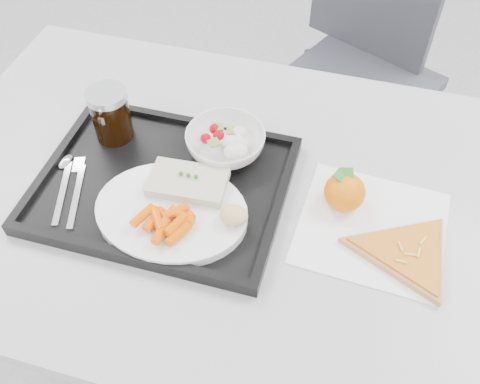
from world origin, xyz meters
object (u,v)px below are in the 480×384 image
object	(u,v)px
salad_bowl	(226,143)
pizza_slice	(406,253)
tray	(163,185)
dinner_plate	(172,212)
cola_glass	(111,113)
tangerine	(345,192)
chair	(363,49)
table	(231,212)

from	to	relation	value
salad_bowl	pizza_slice	xyz separation A→B (m)	(0.36, -0.14, -0.03)
tray	dinner_plate	xyz separation A→B (m)	(0.04, -0.07, 0.02)
cola_glass	pizza_slice	world-z (taller)	cola_glass
tangerine	pizza_slice	xyz separation A→B (m)	(0.12, -0.08, -0.02)
tray	pizza_slice	xyz separation A→B (m)	(0.44, -0.03, 0.00)
chair	salad_bowl	size ratio (longest dim) A/B	6.11
table	dinner_plate	distance (m)	0.15
dinner_plate	salad_bowl	distance (m)	0.18
cola_glass	salad_bowl	bearing A→B (deg)	3.79
chair	tray	xyz separation A→B (m)	(-0.30, -0.86, 0.22)
tray	table	bearing A→B (deg)	14.65
pizza_slice	salad_bowl	bearing A→B (deg)	158.38
table	chair	world-z (taller)	chair
chair	tray	world-z (taller)	chair
salad_bowl	pizza_slice	bearing A→B (deg)	-21.62
pizza_slice	tray	bearing A→B (deg)	175.99
tangerine	pizza_slice	size ratio (longest dim) A/B	0.37
table	dinner_plate	bearing A→B (deg)	-128.63
table	salad_bowl	world-z (taller)	salad_bowl
tangerine	dinner_plate	bearing A→B (deg)	-157.44
dinner_plate	salad_bowl	xyz separation A→B (m)	(0.05, 0.18, 0.01)
salad_bowl	tangerine	distance (m)	0.24
cola_glass	tray	bearing A→B (deg)	-34.64
table	tangerine	world-z (taller)	tangerine
dinner_plate	tray	bearing A→B (deg)	122.66
chair	pizza_slice	size ratio (longest dim) A/B	3.99
tray	salad_bowl	bearing A→B (deg)	51.48
tangerine	pizza_slice	bearing A→B (deg)	-34.83
tray	pizza_slice	bearing A→B (deg)	-4.01
salad_bowl	pizza_slice	distance (m)	0.38
tangerine	pizza_slice	distance (m)	0.15
chair	tangerine	size ratio (longest dim) A/B	10.68
dinner_plate	chair	bearing A→B (deg)	74.65
dinner_plate	table	bearing A→B (deg)	51.37
table	chair	size ratio (longest dim) A/B	1.29
chair	salad_bowl	world-z (taller)	chair
chair	tangerine	distance (m)	0.85
tray	tangerine	bearing A→B (deg)	9.09
tray	pizza_slice	world-z (taller)	tray
dinner_plate	pizza_slice	size ratio (longest dim) A/B	1.16
chair	dinner_plate	size ratio (longest dim) A/B	3.44
tray	salad_bowl	size ratio (longest dim) A/B	2.96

